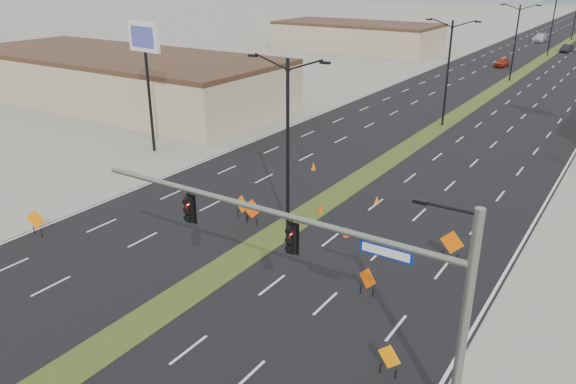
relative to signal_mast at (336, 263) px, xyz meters
The scene contains 25 objects.
ground 10.01m from the signal_mast, 166.85° to the right, with size 600.00×600.00×0.00m, color gray.
road_surface 98.49m from the signal_mast, 94.99° to the left, with size 25.00×400.00×0.02m, color black.
median_strip 98.49m from the signal_mast, 94.99° to the left, with size 2.00×400.00×0.04m, color #2F4518.
building_sw_near 51.83m from the signal_mast, 147.26° to the left, with size 40.00×16.00×5.00m, color tan.
building_sw_far 92.41m from the signal_mast, 116.04° to the left, with size 30.00×14.00×4.50m, color tan.
signal_mast is the anchor object (origin of this frame).
streetlight_0 13.18m from the signal_mast, 130.54° to the left, with size 5.15×0.24×10.02m.
streetlight_1 38.96m from the signal_mast, 102.69° to the left, with size 5.15×0.24×10.02m.
streetlight_2 66.56m from the signal_mast, 97.39° to the left, with size 5.15×0.24×10.02m.
streetlight_3 94.39m from the signal_mast, 95.20° to the left, with size 5.15×0.24×10.02m.
streetlight_4 122.30m from the signal_mast, 94.01° to the left, with size 5.15×0.24×10.02m.
car_left 78.68m from the signal_mast, 99.09° to the left, with size 1.61×4.01×1.36m, color maroon.
car_mid 101.57m from the signal_mast, 93.70° to the left, with size 1.43×4.10×1.35m, color black.
car_far 116.05m from the signal_mast, 96.82° to the left, with size 2.22×5.47×1.59m, color #B5BCC0.
construction_sign_0 20.44m from the signal_mast, behind, with size 1.22×0.41×1.68m.
construction_sign_1 15.41m from the signal_mast, 140.75° to the left, with size 1.15×0.36×1.58m.
construction_sign_2 14.46m from the signal_mast, 139.16° to the left, with size 1.23×0.28×1.66m.
construction_sign_3 7.05m from the signal_mast, 102.66° to the left, with size 1.04×0.45×1.48m.
construction_sign_4 4.49m from the signal_mast, 28.20° to the left, with size 1.04×0.32×1.42m.
construction_sign_5 11.81m from the signal_mast, 85.06° to the left, with size 1.34×0.22×1.79m.
cone_0 15.79m from the signal_mast, 121.73° to the left, with size 0.38×0.38×0.63m, color #FF3A05.
cone_1 12.67m from the signal_mast, 115.01° to the left, with size 0.37×0.37×0.62m, color #F73705.
cone_2 17.74m from the signal_mast, 109.04° to the left, with size 0.33×0.33×0.54m, color orange.
cone_3 23.69m from the signal_mast, 122.43° to the left, with size 0.39×0.39×0.65m, color #E16404.
pole_sign_west 31.27m from the signal_mast, 148.01° to the left, with size 3.47×0.76×10.58m.
Camera 1 is at (16.66, -13.55, 14.48)m, focal length 35.00 mm.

